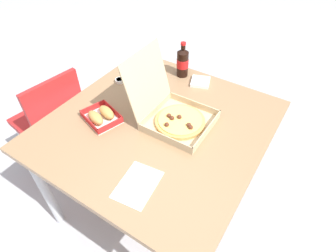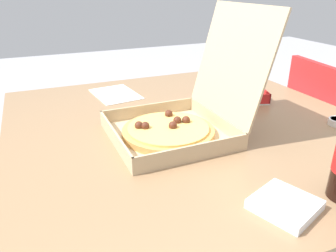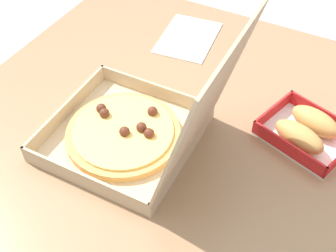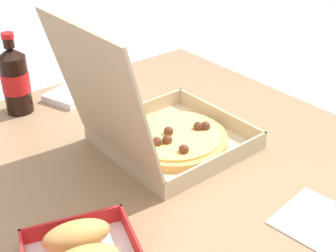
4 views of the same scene
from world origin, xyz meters
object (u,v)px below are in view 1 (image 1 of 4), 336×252
Objects in this scene: chair at (53,119)px; bread_side_box at (101,116)px; paper_menu at (138,185)px; dipping_sauce_cup at (120,80)px; napkin_pile at (200,82)px; cola_bottle at (183,62)px; pizza_box_open at (174,114)px.

bread_side_box is (-0.02, -0.51, 0.28)m from chair.
paper_menu is at bearing -119.33° from bread_side_box.
napkin_pile is at bearing -59.17° from dipping_sauce_cup.
dipping_sauce_cup is (0.32, 0.14, -0.01)m from bread_side_box.
pizza_box_open is at bearing -155.24° from cola_bottle.
pizza_box_open is 1.78× the size of cola_bottle.
napkin_pile is at bearing -54.95° from chair.
chair reaches higher than bread_side_box.
chair is 2.08× the size of pizza_box_open.
napkin_pile is at bearing -26.20° from bread_side_box.
cola_bottle is (0.57, -0.65, 0.35)m from chair.
bread_side_box is 1.01× the size of cola_bottle.
pizza_box_open is at bearing -78.28° from chair.
cola_bottle is 1.07× the size of paper_menu.
pizza_box_open is 0.49m from dipping_sauce_cup.
dipping_sauce_cup is at bearing -50.52° from chair.
bread_side_box is 0.35m from dipping_sauce_cup.
dipping_sauce_cup reaches higher than paper_menu.
cola_bottle is (0.40, 0.18, 0.04)m from pizza_box_open.
bread_side_box is at bearing 120.47° from pizza_box_open.
pizza_box_open is 1.90× the size of paper_menu.
paper_menu is 0.82m from napkin_pile.
paper_menu is at bearing -105.14° from chair.
napkin_pile reaches higher than paper_menu.
chair is 7.55× the size of napkin_pile.
chair is 0.55m from dipping_sauce_cup.
bread_side_box is at bearing -155.96° from dipping_sauce_cup.
pizza_box_open is at bearing -59.53° from bread_side_box.
paper_menu is (-0.25, -0.92, 0.26)m from chair.
cola_bottle reaches higher than dipping_sauce_cup.
pizza_box_open is 7.13× the size of dipping_sauce_cup.
paper_menu is at bearing -169.24° from pizza_box_open.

